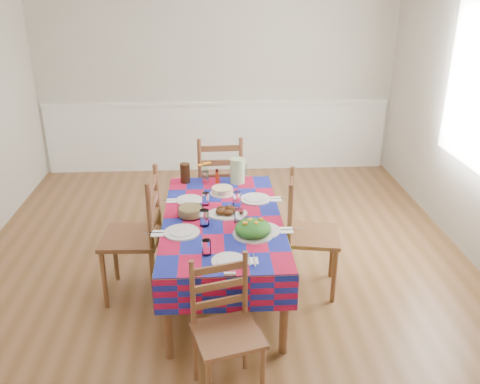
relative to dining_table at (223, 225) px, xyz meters
name	(u,v)px	position (x,y,z in m)	size (l,w,h in m)	color
room	(221,118)	(0.01, 0.38, 0.76)	(4.58, 5.08, 2.78)	brown
wainscot	(218,134)	(0.01, 2.87, -0.11)	(4.41, 0.06, 0.92)	white
window_right	(479,88)	(2.24, 0.68, 0.91)	(1.40, 1.40, 0.00)	white
dining_table	(223,225)	(0.00, 0.00, 0.00)	(0.92, 1.71, 0.67)	brown
setting_near_head	(221,256)	(-0.02, -0.64, 0.10)	(0.37, 0.25, 0.11)	silver
setting_left_near	(189,227)	(-0.25, -0.21, 0.10)	(0.47, 0.28, 0.13)	silver
setting_left_far	(194,200)	(-0.22, 0.29, 0.10)	(0.40, 0.24, 0.11)	silver
setting_right_near	(255,225)	(0.23, -0.21, 0.10)	(0.49, 0.29, 0.13)	silver
setting_right_far	(250,199)	(0.23, 0.27, 0.10)	(0.48, 0.28, 0.12)	silver
meat_platter	(227,212)	(0.04, 0.04, 0.10)	(0.32, 0.23, 0.06)	silver
salad_platter	(253,229)	(0.21, -0.31, 0.12)	(0.29, 0.29, 0.12)	silver
pasta_bowl	(190,212)	(-0.25, 0.03, 0.11)	(0.20, 0.20, 0.07)	white
cake	(222,191)	(0.01, 0.46, 0.10)	(0.21, 0.21, 0.06)	silver
serving_utensils	(244,221)	(0.16, -0.08, 0.08)	(0.13, 0.29, 0.01)	black
flower_vase	(205,174)	(-0.14, 0.72, 0.16)	(0.13, 0.10, 0.20)	white
hot_sauce	(217,176)	(-0.03, 0.71, 0.14)	(0.03, 0.03, 0.13)	red
green_pitcher	(237,171)	(0.15, 0.71, 0.19)	(0.13, 0.13, 0.23)	#A1C288
tea_pitcher	(185,173)	(-0.32, 0.74, 0.16)	(0.09, 0.09, 0.18)	black
name_card	(230,274)	(0.03, -0.84, 0.08)	(0.07, 0.02, 0.02)	silver
chair_near	(226,331)	(-0.01, -1.08, -0.16)	(0.47, 0.46, 0.87)	brown
chair_far	(220,185)	(0.00, 1.07, -0.09)	(0.47, 0.44, 1.02)	brown
chair_left	(137,237)	(-0.67, 0.00, -0.08)	(0.46, 0.48, 1.04)	brown
chair_right	(307,235)	(0.67, 0.01, -0.11)	(0.49, 0.50, 0.99)	brown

